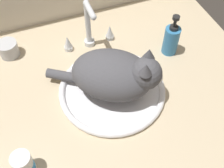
% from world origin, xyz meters
% --- Properties ---
extents(countertop, '(1.17, 0.80, 0.03)m').
position_xyz_m(countertop, '(0.00, 0.00, 0.01)').
color(countertop, '#CCB793').
rests_on(countertop, ground).
extents(sink_basin, '(0.36, 0.36, 0.02)m').
position_xyz_m(sink_basin, '(0.06, -0.02, 0.04)').
color(sink_basin, white).
rests_on(sink_basin, countertop).
extents(faucet, '(0.20, 0.11, 0.20)m').
position_xyz_m(faucet, '(0.06, 0.21, 0.11)').
color(faucet, silver).
rests_on(faucet, countertop).
extents(cat, '(0.35, 0.30, 0.17)m').
position_xyz_m(cat, '(0.07, -0.03, 0.12)').
color(cat, '#4C4C51').
rests_on(cat, sink_basin).
extents(metal_jar, '(0.07, 0.07, 0.06)m').
position_xyz_m(metal_jar, '(-0.24, 0.27, 0.06)').
color(metal_jar, '#B2B5BA').
rests_on(metal_jar, countertop).
extents(pill_bottle, '(0.05, 0.05, 0.08)m').
position_xyz_m(pill_bottle, '(-0.26, -0.19, 0.07)').
color(pill_bottle, white).
rests_on(pill_bottle, countertop).
extents(soap_pump_bottle, '(0.06, 0.06, 0.17)m').
position_xyz_m(soap_pump_bottle, '(0.32, 0.07, 0.09)').
color(soap_pump_bottle, teal).
rests_on(soap_pump_bottle, countertop).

